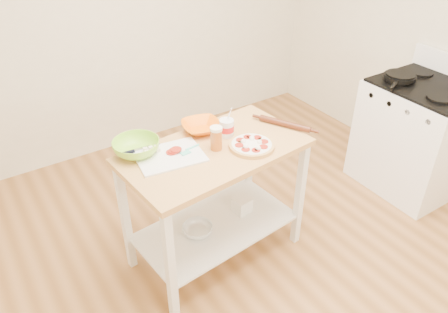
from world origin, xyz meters
name	(u,v)px	position (x,y,z in m)	size (l,w,h in m)	color
room_shell	(294,100)	(0.00, 0.00, 1.35)	(4.04, 4.54, 2.74)	#A9733E
prep_island	(215,181)	(-0.23, 0.42, 0.65)	(1.23, 0.74, 0.90)	tan
gas_stove	(416,137)	(1.65, 0.22, 0.47)	(0.70, 0.81, 1.11)	white
skillet	(400,77)	(1.52, 0.42, 0.98)	(0.38, 0.25, 0.03)	black
pizza	(252,145)	(-0.03, 0.31, 0.92)	(0.29, 0.29, 0.05)	#DCAC5E
cutting_board	(169,155)	(-0.51, 0.50, 0.91)	(0.44, 0.35, 0.04)	white
spatula	(189,150)	(-0.38, 0.48, 0.92)	(0.15, 0.06, 0.01)	#58DBBE
knife	(134,151)	(-0.68, 0.65, 0.92)	(0.27, 0.04, 0.01)	silver
orange_bowl	(201,127)	(-0.19, 0.66, 0.93)	(0.25, 0.25, 0.06)	orange
green_bowl	(136,147)	(-0.66, 0.64, 0.94)	(0.29, 0.29, 0.09)	#93DB35
beer_pint	(216,138)	(-0.22, 0.42, 0.98)	(0.08, 0.08, 0.15)	#B0591C
yogurt_tub	(227,128)	(-0.08, 0.52, 0.96)	(0.10, 0.10, 0.21)	white
rolling_pin	(285,124)	(0.32, 0.40, 0.92)	(0.04, 0.04, 0.36)	#562613
shelf_glass_bowl	(198,230)	(-0.38, 0.42, 0.29)	(0.21, 0.21, 0.07)	silver
shelf_bin	(242,205)	(0.01, 0.45, 0.32)	(0.11, 0.11, 0.11)	white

